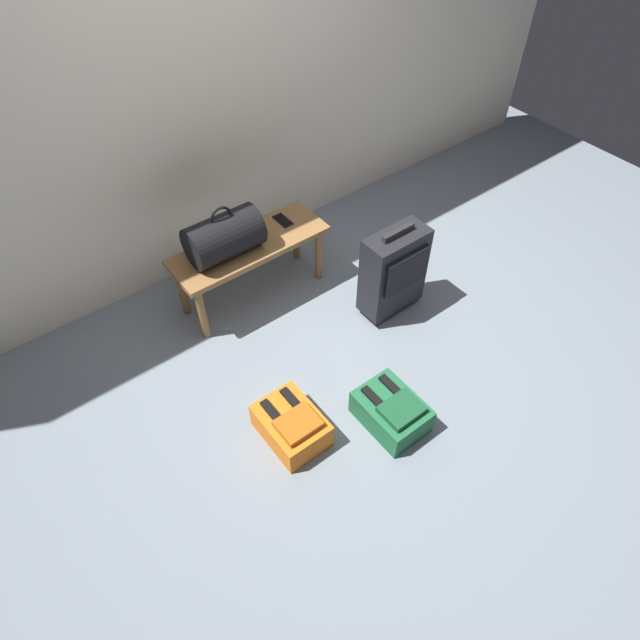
{
  "coord_description": "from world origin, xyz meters",
  "views": [
    {
      "loc": [
        -1.41,
        -1.29,
        2.61
      ],
      "look_at": [
        -0.1,
        0.41,
        0.25
      ],
      "focal_mm": 30.78,
      "sensor_mm": 36.0,
      "label": 1
    }
  ],
  "objects": [
    {
      "name": "suitcase_upright_charcoal",
      "position": [
        0.46,
        0.41,
        0.33
      ],
      "size": [
        0.4,
        0.22,
        0.64
      ],
      "color": "black",
      "rests_on": "ground"
    },
    {
      "name": "back_wall",
      "position": [
        0.0,
        1.6,
        1.4
      ],
      "size": [
        6.0,
        0.1,
        2.8
      ],
      "primitive_type": "cube",
      "color": "silver",
      "rests_on": "ground"
    },
    {
      "name": "backpack_green",
      "position": [
        -0.12,
        -0.24,
        0.09
      ],
      "size": [
        0.28,
        0.38,
        0.21
      ],
      "color": "#1E6038",
      "rests_on": "ground"
    },
    {
      "name": "ground_plane",
      "position": [
        0.0,
        0.0,
        0.0
      ],
      "size": [
        6.6,
        6.6,
        0.0
      ],
      "primitive_type": "plane",
      "color": "slate"
    },
    {
      "name": "duffel_bag_black",
      "position": [
        -0.32,
        1.05,
        0.57
      ],
      "size": [
        0.44,
        0.26,
        0.34
      ],
      "color": "black",
      "rests_on": "bench"
    },
    {
      "name": "backpack_orange",
      "position": [
        -0.59,
        0.02,
        0.09
      ],
      "size": [
        0.28,
        0.38,
        0.21
      ],
      "color": "orange",
      "rests_on": "ground"
    },
    {
      "name": "cell_phone",
      "position": [
        0.13,
        1.11,
        0.44
      ],
      "size": [
        0.07,
        0.14,
        0.01
      ],
      "color": "black",
      "rests_on": "bench"
    },
    {
      "name": "bench",
      "position": [
        -0.17,
        1.05,
        0.37
      ],
      "size": [
        1.0,
        0.36,
        0.44
      ],
      "color": "olive",
      "rests_on": "ground"
    }
  ]
}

